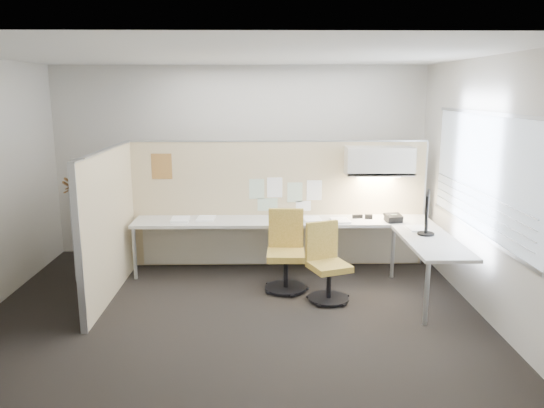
{
  "coord_description": "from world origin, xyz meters",
  "views": [
    {
      "loc": [
        0.33,
        -5.66,
        2.44
      ],
      "look_at": [
        0.45,
        0.8,
        1.05
      ],
      "focal_mm": 35.0,
      "sensor_mm": 36.0,
      "label": 1
    }
  ],
  "objects_px": {
    "chair_left": "(286,253)",
    "desk": "(308,232)",
    "chair_right": "(327,265)",
    "phone": "(393,218)",
    "monitor": "(427,211)"
  },
  "relations": [
    {
      "from": "phone",
      "to": "chair_right",
      "type": "bearing_deg",
      "value": -148.04
    },
    {
      "from": "chair_left",
      "to": "monitor",
      "type": "xyz_separation_m",
      "value": [
        1.68,
        -0.16,
        0.57
      ]
    },
    {
      "from": "desk",
      "to": "chair_right",
      "type": "xyz_separation_m",
      "value": [
        0.15,
        -0.84,
        -0.18
      ]
    },
    {
      "from": "desk",
      "to": "chair_left",
      "type": "distance_m",
      "value": 0.59
    },
    {
      "from": "chair_left",
      "to": "chair_right",
      "type": "distance_m",
      "value": 0.59
    },
    {
      "from": "monitor",
      "to": "chair_left",
      "type": "bearing_deg",
      "value": 103.96
    },
    {
      "from": "monitor",
      "to": "phone",
      "type": "height_order",
      "value": "monitor"
    },
    {
      "from": "desk",
      "to": "monitor",
      "type": "distance_m",
      "value": 1.57
    },
    {
      "from": "chair_right",
      "to": "chair_left",
      "type": "bearing_deg",
      "value": 121.61
    },
    {
      "from": "desk",
      "to": "chair_left",
      "type": "relative_size",
      "value": 4.09
    },
    {
      "from": "chair_left",
      "to": "phone",
      "type": "distance_m",
      "value": 1.56
    },
    {
      "from": "chair_right",
      "to": "phone",
      "type": "xyz_separation_m",
      "value": [
        0.98,
        0.84,
        0.36
      ]
    },
    {
      "from": "monitor",
      "to": "phone",
      "type": "distance_m",
      "value": 0.73
    },
    {
      "from": "chair_left",
      "to": "desk",
      "type": "bearing_deg",
      "value": 59.55
    },
    {
      "from": "desk",
      "to": "chair_right",
      "type": "distance_m",
      "value": 0.87
    }
  ]
}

